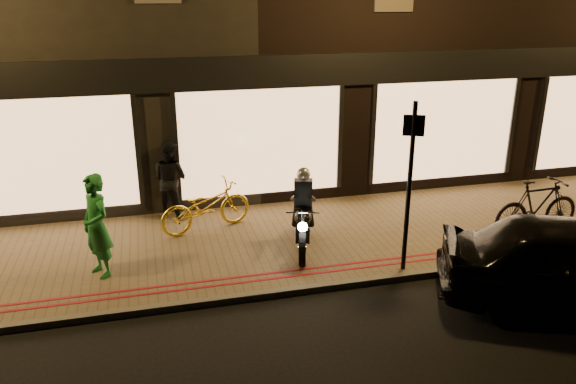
{
  "coord_description": "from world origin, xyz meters",
  "views": [
    {
      "loc": [
        -2.4,
        -7.92,
        4.8
      ],
      "look_at": [
        0.14,
        2.01,
        1.1
      ],
      "focal_mm": 35.0,
      "sensor_mm": 36.0,
      "label": 1
    }
  ],
  "objects_px": {
    "sign_post": "(410,179)",
    "person_green": "(97,226)",
    "bicycle_gold": "(206,206)",
    "motorcycle": "(303,218)"
  },
  "relations": [
    {
      "from": "sign_post",
      "to": "bicycle_gold",
      "type": "bearing_deg",
      "value": 140.76
    },
    {
      "from": "motorcycle",
      "to": "bicycle_gold",
      "type": "height_order",
      "value": "motorcycle"
    },
    {
      "from": "motorcycle",
      "to": "bicycle_gold",
      "type": "distance_m",
      "value": 2.16
    },
    {
      "from": "bicycle_gold",
      "to": "sign_post",
      "type": "bearing_deg",
      "value": -147.09
    },
    {
      "from": "sign_post",
      "to": "person_green",
      "type": "distance_m",
      "value": 5.36
    },
    {
      "from": "bicycle_gold",
      "to": "person_green",
      "type": "distance_m",
      "value": 2.53
    },
    {
      "from": "bicycle_gold",
      "to": "person_green",
      "type": "relative_size",
      "value": 1.07
    },
    {
      "from": "motorcycle",
      "to": "person_green",
      "type": "relative_size",
      "value": 1.04
    },
    {
      "from": "sign_post",
      "to": "bicycle_gold",
      "type": "height_order",
      "value": "sign_post"
    },
    {
      "from": "motorcycle",
      "to": "sign_post",
      "type": "relative_size",
      "value": 0.63
    }
  ]
}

